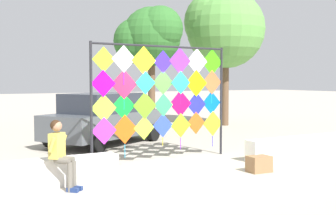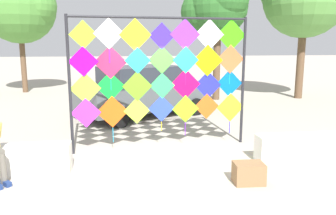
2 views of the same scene
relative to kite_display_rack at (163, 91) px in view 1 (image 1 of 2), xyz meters
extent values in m
plane|color=#ADA393|center=(-0.05, -1.01, -1.94)|extent=(120.00, 120.00, 0.00)
cube|color=silver|center=(-3.85, -1.36, -1.64)|extent=(3.65, 0.44, 0.60)
cube|color=silver|center=(3.75, -1.36, -1.64)|extent=(3.65, 0.44, 0.60)
cylinder|color=#232328|center=(-2.15, -0.19, -0.34)|extent=(0.07, 0.07, 3.21)
cylinder|color=#232328|center=(2.11, 0.19, -0.34)|extent=(0.07, 0.07, 3.21)
cylinder|color=#232328|center=(-0.02, 0.00, 1.22)|extent=(4.26, 0.44, 0.06)
cube|color=#D92CF1|center=(-1.82, -0.18, -0.97)|extent=(0.70, 0.07, 0.70)
cube|color=#F44F11|center=(-1.21, -0.11, -0.97)|extent=(0.76, 0.08, 0.76)
cylinder|color=#16ACE5|center=(-1.21, -0.10, -1.54)|extent=(0.02, 0.02, 0.37)
cube|color=#B2E933|center=(-0.63, -0.06, -0.97)|extent=(0.64, 0.07, 0.64)
cube|color=blue|center=(-0.02, -0.01, -0.94)|extent=(0.65, 0.07, 0.65)
cylinder|color=yellow|center=(-0.02, 0.00, -1.39)|extent=(0.02, 0.02, 0.24)
cube|color=#80EC1C|center=(0.59, 0.04, -0.98)|extent=(0.69, 0.07, 0.69)
cylinder|color=#8216E5|center=(0.59, 0.05, -1.49)|extent=(0.02, 0.02, 0.34)
cube|color=#D15218|center=(1.14, 0.10, -0.94)|extent=(0.65, 0.07, 0.65)
cube|color=#EDF822|center=(1.79, 0.17, -1.00)|extent=(0.74, 0.08, 0.75)
cylinder|color=#2116E5|center=(1.79, 0.18, -1.53)|extent=(0.02, 0.02, 0.32)
cube|color=#A5D234|center=(-1.81, -0.15, -0.40)|extent=(0.72, 0.08, 0.72)
cylinder|color=#5116E5|center=(-1.81, -0.14, -0.93)|extent=(0.02, 0.02, 0.34)
cube|color=#0FD32E|center=(-1.24, -0.09, -0.37)|extent=(0.69, 0.07, 0.69)
cube|color=#5BCC1E|center=(-0.61, -0.07, -0.38)|extent=(0.72, 0.08, 0.72)
cube|color=#2DF859|center=(0.00, -0.01, -0.38)|extent=(0.62, 0.07, 0.62)
cube|color=#F90A4E|center=(0.58, 0.05, -0.36)|extent=(0.76, 0.08, 0.76)
cylinder|color=#16E5AB|center=(0.58, 0.06, -0.86)|extent=(0.02, 0.02, 0.25)
cube|color=#2126EE|center=(1.17, 0.12, -0.40)|extent=(0.70, 0.07, 0.70)
cylinder|color=yellow|center=(1.17, 0.13, -0.95)|extent=(0.02, 0.02, 0.38)
cube|color=blue|center=(1.74, 0.18, -0.37)|extent=(0.69, 0.07, 0.69)
cylinder|color=orange|center=(1.74, 0.19, -0.86)|extent=(0.02, 0.02, 0.28)
cube|color=#CC08DD|center=(-1.83, -0.18, 0.22)|extent=(0.69, 0.07, 0.69)
cube|color=#DF214B|center=(-1.22, -0.10, 0.19)|extent=(0.77, 0.08, 0.77)
cylinder|color=#16E5B7|center=(-1.22, -0.09, -0.33)|extent=(0.02, 0.02, 0.27)
cube|color=#1FD2BF|center=(-0.59, -0.07, 0.23)|extent=(0.62, 0.07, 0.62)
cylinder|color=red|center=(-0.59, -0.06, -0.19)|extent=(0.02, 0.02, 0.23)
cube|color=#49E637|center=(0.00, 0.01, 0.23)|extent=(0.66, 0.07, 0.66)
cube|color=#1FD390|center=(0.58, 0.04, 0.23)|extent=(0.65, 0.07, 0.65)
cylinder|color=#E51664|center=(0.58, 0.05, -0.24)|extent=(0.02, 0.02, 0.29)
cube|color=#A6DF09|center=(1.14, 0.09, 0.21)|extent=(0.78, 0.08, 0.78)
cube|color=#DC6233|center=(1.74, 0.16, 0.24)|extent=(0.72, 0.08, 0.73)
cylinder|color=#16ABE5|center=(1.74, 0.17, -0.26)|extent=(0.02, 0.02, 0.26)
cube|color=#ACEF28|center=(-1.80, -0.16, 0.82)|extent=(0.64, 0.07, 0.64)
cube|color=white|center=(-1.23, -0.12, 0.85)|extent=(0.70, 0.07, 0.70)
cylinder|color=#3C16E5|center=(-1.23, -0.11, 0.34)|extent=(0.02, 0.02, 0.32)
cube|color=yellow|center=(-0.63, -0.07, 0.82)|extent=(0.76, 0.08, 0.76)
cylinder|color=#1816E5|center=(-0.63, -0.06, 0.23)|extent=(0.02, 0.02, 0.42)
cube|color=#3D26E0|center=(0.00, 0.01, 0.80)|extent=(0.63, 0.07, 0.63)
cube|color=purple|center=(0.56, 0.05, 0.84)|extent=(0.75, 0.08, 0.76)
cube|color=white|center=(1.17, 0.11, 0.83)|extent=(0.75, 0.08, 0.76)
cube|color=#3FE211|center=(1.75, 0.17, 0.82)|extent=(0.78, 0.08, 0.78)
cylinder|color=#666056|center=(-3.29, -2.00, -1.64)|extent=(0.11, 0.11, 0.60)
cylinder|color=#666056|center=(-3.40, -1.88, -1.31)|extent=(0.32, 0.33, 0.13)
cube|color=navy|center=(-3.24, -2.04, -1.90)|extent=(0.24, 0.24, 0.09)
cylinder|color=#666056|center=(-3.16, -1.88, -1.64)|extent=(0.11, 0.11, 0.60)
cylinder|color=#666056|center=(-3.28, -1.76, -1.31)|extent=(0.32, 0.33, 0.13)
cube|color=navy|center=(-3.12, -1.92, -1.90)|extent=(0.24, 0.24, 0.09)
cube|color=gold|center=(-3.45, -1.70, -1.02)|extent=(0.40, 0.39, 0.52)
sphere|color=#A37556|center=(-3.45, -1.70, -0.62)|extent=(0.22, 0.22, 0.22)
sphere|color=#382314|center=(-3.47, -1.69, -0.61)|extent=(0.22, 0.22, 0.22)
cylinder|color=gold|center=(-3.60, -1.87, -0.97)|extent=(0.18, 0.18, 0.31)
cylinder|color=gold|center=(-3.28, -1.56, -0.97)|extent=(0.18, 0.18, 0.31)
cube|color=#4C5156|center=(-0.19, 3.84, -1.23)|extent=(4.97, 3.97, 0.82)
cube|color=#282D38|center=(-0.33, 3.75, -0.49)|extent=(3.09, 2.77, 0.66)
cylinder|color=black|center=(0.69, 5.46, -1.64)|extent=(0.65, 0.51, 0.61)
cylinder|color=black|center=(1.66, 3.74, -1.64)|extent=(0.65, 0.51, 0.61)
cylinder|color=black|center=(-2.03, 3.93, -1.64)|extent=(0.65, 0.51, 0.61)
cylinder|color=black|center=(-1.06, 2.21, -1.64)|extent=(0.65, 0.51, 0.61)
cube|color=olive|center=(1.33, -2.42, -1.74)|extent=(0.58, 0.42, 0.40)
cylinder|color=brown|center=(3.34, 7.02, -0.26)|extent=(0.32, 0.32, 3.37)
sphere|color=#2D6628|center=(3.34, 7.02, 2.21)|extent=(2.62, 2.62, 2.62)
sphere|color=#2D6628|center=(3.12, 6.93, 2.02)|extent=(2.04, 2.04, 2.04)
sphere|color=#2D6628|center=(3.53, 6.55, 2.51)|extent=(2.00, 2.00, 2.00)
sphere|color=#2D6628|center=(2.75, 7.34, 2.01)|extent=(2.04, 2.04, 2.04)
cylinder|color=brown|center=(7.32, 6.87, -0.17)|extent=(0.35, 0.35, 3.54)
sphere|color=#569342|center=(7.32, 6.87, 2.73)|extent=(3.78, 3.78, 3.78)
sphere|color=#569342|center=(7.72, 7.62, 3.19)|extent=(2.56, 2.56, 2.56)
sphere|color=#569342|center=(6.95, 7.16, 3.07)|extent=(3.10, 3.10, 3.10)
camera|label=1|loc=(-6.03, -10.73, 0.34)|focal=48.04mm
camera|label=2|loc=(-0.97, -8.16, 0.64)|focal=36.48mm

